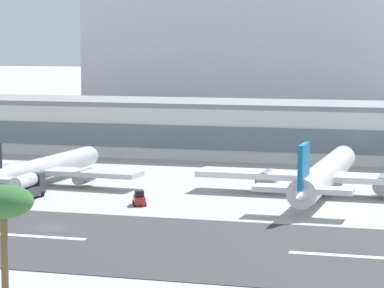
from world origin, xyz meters
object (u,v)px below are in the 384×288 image
at_px(airliner_black_tail_gate_1, 39,169).
at_px(palm_tree_1, 3,206).
at_px(distant_hotel_block, 253,38).
at_px(service_fuel_truck_1, 27,186).
at_px(service_baggage_tug_0, 139,198).
at_px(airliner_blue_tail_gate_2, 323,175).
at_px(terminal_building, 232,128).

height_order(airliner_black_tail_gate_1, palm_tree_1, palm_tree_1).
relative_size(distant_hotel_block, service_fuel_truck_1, 13.81).
distance_m(service_baggage_tug_0, service_fuel_truck_1, 18.10).
bearing_deg(service_baggage_tug_0, distant_hotel_block, 163.89).
xyz_separation_m(airliner_blue_tail_gate_2, service_baggage_tug_0, (-24.81, -15.77, -2.15)).
height_order(airliner_blue_tail_gate_2, service_fuel_truck_1, airliner_blue_tail_gate_2).
xyz_separation_m(service_fuel_truck_1, palm_tree_1, (28.73, -62.92, 9.17)).
bearing_deg(terminal_building, distant_hotel_block, 100.46).
xyz_separation_m(distant_hotel_block, service_baggage_tug_0, (25.57, -195.99, -23.75)).
xyz_separation_m(service_baggage_tug_0, palm_tree_1, (10.65, -63.04, 10.15)).
height_order(terminal_building, airliner_blue_tail_gate_2, terminal_building).
bearing_deg(distant_hotel_block, palm_tree_1, -82.04).
bearing_deg(service_fuel_truck_1, airliner_black_tail_gate_1, 16.51).
height_order(terminal_building, palm_tree_1, palm_tree_1).
bearing_deg(terminal_building, airliner_blue_tail_gate_2, -60.96).
height_order(distant_hotel_block, airliner_black_tail_gate_1, distant_hotel_block).
height_order(distant_hotel_block, airliner_blue_tail_gate_2, distant_hotel_block).
distance_m(airliner_blue_tail_gate_2, palm_tree_1, 80.47).
bearing_deg(palm_tree_1, terminal_building, 95.24).
bearing_deg(service_baggage_tug_0, service_fuel_truck_1, -113.15).
distance_m(distant_hotel_block, palm_tree_1, 261.91).
height_order(airliner_blue_tail_gate_2, palm_tree_1, palm_tree_1).
bearing_deg(distant_hotel_block, service_fuel_truck_1, -87.81).
distance_m(terminal_building, service_fuel_truck_1, 64.52).
bearing_deg(terminal_building, palm_tree_1, -84.76).
bearing_deg(airliner_black_tail_gate_1, terminal_building, -20.70).
relative_size(distant_hotel_block, airliner_blue_tail_gate_2, 2.45).
bearing_deg(service_fuel_truck_1, palm_tree_1, -156.21).
bearing_deg(airliner_black_tail_gate_1, service_baggage_tug_0, -117.84).
bearing_deg(airliner_black_tail_gate_1, distant_hotel_block, 4.16).
relative_size(airliner_blue_tail_gate_2, palm_tree_1, 3.73).
bearing_deg(distant_hotel_block, service_baggage_tug_0, -82.57).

